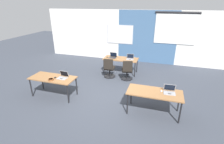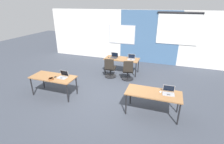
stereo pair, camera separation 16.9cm
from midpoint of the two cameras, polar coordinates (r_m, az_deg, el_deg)
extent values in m
plane|color=#383D47|center=(6.27, -1.49, -7.61)|extent=(24.00, 24.00, 0.00)
cube|color=silver|center=(9.62, 7.31, 11.94)|extent=(10.00, 0.20, 2.80)
cube|color=#42668E|center=(9.38, 12.90, 11.29)|extent=(3.12, 0.01, 2.80)
cube|color=#B7B7BC|center=(9.62, 3.92, 12.63)|extent=(1.48, 0.02, 1.04)
cube|color=white|center=(9.62, 3.91, 12.62)|extent=(1.40, 0.02, 0.96)
cube|color=white|center=(9.24, 21.97, 13.27)|extent=(2.00, 0.02, 1.49)
cylinder|color=black|center=(9.16, 22.72, 18.15)|extent=(2.10, 0.10, 0.10)
cube|color=olive|center=(6.27, -18.71, -1.66)|extent=(1.60, 0.70, 0.04)
cylinder|color=black|center=(6.68, -24.95, -4.56)|extent=(0.04, 0.04, 0.68)
cylinder|color=black|center=(5.81, -14.13, -7.07)|extent=(0.04, 0.04, 0.68)
cylinder|color=black|center=(7.07, -21.73, -2.54)|extent=(0.04, 0.04, 0.68)
cylinder|color=black|center=(6.26, -11.23, -4.56)|extent=(0.04, 0.04, 0.68)
cube|color=olive|center=(5.10, 14.87, -6.96)|extent=(1.60, 0.70, 0.04)
cylinder|color=black|center=(5.11, 5.75, -10.92)|extent=(0.04, 0.04, 0.68)
cylinder|color=black|center=(5.06, 22.70, -13.15)|extent=(0.04, 0.04, 0.68)
cylinder|color=black|center=(5.61, 7.20, -7.68)|extent=(0.04, 0.04, 0.68)
cylinder|color=black|center=(5.57, 22.46, -9.65)|extent=(0.04, 0.04, 0.68)
cube|color=olive|center=(7.90, 4.01, 4.49)|extent=(1.60, 0.70, 0.04)
cylinder|color=black|center=(7.97, -1.77, 1.94)|extent=(0.04, 0.04, 0.68)
cylinder|color=black|center=(7.60, 8.73, 0.64)|extent=(0.04, 0.04, 0.68)
cylinder|color=black|center=(8.50, -0.35, 3.30)|extent=(0.04, 0.04, 0.68)
cylinder|color=black|center=(8.16, 9.52, 2.14)|extent=(0.04, 0.04, 0.68)
cube|color=#9E9EA3|center=(6.07, -15.81, -1.86)|extent=(0.34, 0.25, 0.02)
cube|color=#4C4C4F|center=(6.02, -16.11, -1.96)|extent=(0.09, 0.06, 0.00)
cube|color=#9E9EA3|center=(6.12, -15.14, -0.37)|extent=(0.33, 0.08, 0.21)
cube|color=black|center=(6.12, -15.17, -0.38)|extent=(0.30, 0.07, 0.19)
ellipsoid|color=black|center=(6.18, -18.02, -1.57)|extent=(0.09, 0.11, 0.03)
cube|color=#333338|center=(7.96, 1.15, 4.87)|extent=(0.35, 0.26, 0.02)
cube|color=#4C4C4F|center=(7.91, 1.01, 4.84)|extent=(0.09, 0.07, 0.00)
cube|color=#333338|center=(8.04, 1.54, 5.94)|extent=(0.33, 0.08, 0.22)
cube|color=black|center=(8.04, 1.53, 5.94)|extent=(0.30, 0.07, 0.19)
ellipsoid|color=black|center=(8.01, -0.61, 5.06)|extent=(0.06, 0.10, 0.03)
cylinder|color=black|center=(7.70, 0.13, -1.41)|extent=(0.52, 0.52, 0.04)
cylinder|color=black|center=(7.62, 0.13, -0.11)|extent=(0.06, 0.06, 0.34)
cube|color=black|center=(7.54, 0.13, 1.36)|extent=(0.48, 0.48, 0.08)
cube|color=black|center=(7.22, -0.33, 2.66)|extent=(0.40, 0.10, 0.46)
sphere|color=black|center=(7.90, 0.52, -0.73)|extent=(0.04, 0.04, 0.04)
sphere|color=black|center=(7.59, 1.64, -1.77)|extent=(0.04, 0.04, 0.04)
sphere|color=black|center=(7.68, -1.61, -1.45)|extent=(0.04, 0.04, 0.04)
cube|color=#9E9EA3|center=(7.77, 7.14, 4.25)|extent=(0.35, 0.26, 0.02)
cube|color=#4C4C4F|center=(7.71, 7.10, 4.20)|extent=(0.09, 0.07, 0.00)
cube|color=#9E9EA3|center=(7.86, 7.31, 5.36)|extent=(0.33, 0.07, 0.22)
cube|color=black|center=(7.85, 7.30, 5.35)|extent=(0.30, 0.06, 0.19)
cylinder|color=black|center=(7.49, 5.94, -2.26)|extent=(0.52, 0.52, 0.04)
cylinder|color=black|center=(7.41, 6.00, -0.93)|extent=(0.06, 0.06, 0.34)
cube|color=black|center=(7.33, 6.06, 0.58)|extent=(0.54, 0.54, 0.08)
cube|color=black|center=(7.00, 6.23, 1.86)|extent=(0.40, 0.17, 0.46)
sphere|color=black|center=(7.70, 5.87, -1.51)|extent=(0.04, 0.04, 0.04)
sphere|color=black|center=(7.43, 7.67, -2.51)|extent=(0.04, 0.04, 0.04)
sphere|color=black|center=(7.41, 4.24, -2.44)|extent=(0.04, 0.04, 0.04)
cube|color=#9E9EA3|center=(5.12, 19.56, -7.09)|extent=(0.34, 0.25, 0.02)
cube|color=#4C4C4F|center=(5.07, 19.60, -7.27)|extent=(0.09, 0.07, 0.00)
cube|color=#9E9EA3|center=(5.20, 19.65, -5.22)|extent=(0.33, 0.09, 0.21)
cube|color=black|center=(5.19, 19.65, -5.23)|extent=(0.30, 0.07, 0.19)
ellipsoid|color=silver|center=(5.15, 17.06, -6.46)|extent=(0.06, 0.10, 0.03)
cylinder|color=brown|center=(6.04, -19.28, -2.23)|extent=(0.17, 0.17, 0.05)
torus|color=brown|center=(6.03, -19.31, -1.99)|extent=(0.18, 0.18, 0.02)
cylinder|color=#B26628|center=(6.03, -19.31, -2.04)|extent=(0.14, 0.14, 0.01)
camera|label=1|loc=(0.08, -89.21, 0.33)|focal=26.86mm
camera|label=2|loc=(0.08, 90.79, -0.33)|focal=26.86mm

